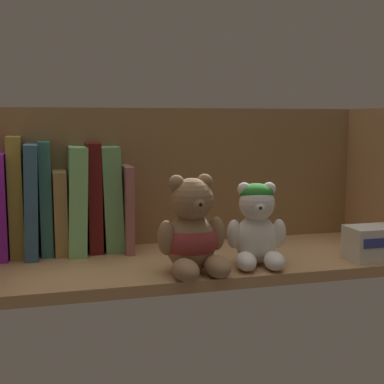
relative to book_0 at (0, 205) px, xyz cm
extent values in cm
cube|color=tan|center=(36.04, -11.72, -10.84)|extent=(77.91, 27.83, 2.00)
cube|color=olive|center=(36.04, 2.80, 3.29)|extent=(80.31, 1.20, 30.26)
cube|color=purple|center=(0.00, 0.00, 0.00)|extent=(2.84, 12.89, 19.69)
cube|color=olive|center=(3.01, 0.00, 1.56)|extent=(2.62, 10.13, 22.82)
cube|color=#315C83|center=(5.81, 0.00, 0.86)|extent=(2.96, 14.72, 21.46)
cube|color=#337069|center=(8.40, 0.00, 1.05)|extent=(2.23, 9.42, 21.78)
cube|color=#9C7B49|center=(11.03, 0.00, -1.77)|extent=(2.46, 10.87, 16.14)
cube|color=#7FCC7E|center=(14.23, 0.00, 0.53)|extent=(4.13, 13.40, 20.86)
cube|color=#5B1313|center=(17.53, 0.00, 0.89)|extent=(2.64, 9.65, 21.46)
cube|color=#6BAB6A|center=(20.92, 0.00, 0.49)|extent=(4.14, 9.60, 20.75)
cube|color=#9B5F5F|center=(23.81, 0.00, -1.36)|extent=(1.78, 14.29, 16.98)
ellipsoid|color=#93704C|center=(32.16, -19.91, -4.75)|extent=(8.67, 7.95, 10.20)
sphere|color=#93704C|center=(32.22, -20.41, 2.75)|extent=(7.25, 7.25, 7.25)
sphere|color=#93704C|center=(29.64, -20.21, 5.58)|extent=(2.72, 2.72, 2.72)
sphere|color=#93704C|center=(34.68, -19.60, 5.58)|extent=(2.72, 2.72, 2.72)
sphere|color=#9B754E|center=(32.53, -22.96, 2.32)|extent=(2.72, 2.72, 2.72)
sphere|color=black|center=(32.64, -23.91, 2.39)|extent=(0.95, 0.95, 0.95)
ellipsoid|color=#93704C|center=(29.96, -25.05, -8.03)|extent=(4.86, 7.24, 3.63)
ellipsoid|color=#93704C|center=(35.53, -24.38, -8.03)|extent=(4.86, 7.24, 3.63)
ellipsoid|color=#93704C|center=(27.67, -20.96, -3.47)|extent=(3.28, 3.28, 5.89)
ellipsoid|color=#93704C|center=(36.78, -19.86, -3.47)|extent=(3.28, 3.28, 5.89)
ellipsoid|color=maroon|center=(32.16, -19.91, -4.49)|extent=(9.38, 8.67, 7.14)
ellipsoid|color=white|center=(44.77, -18.18, -5.33)|extent=(7.67, 7.04, 9.02)
sphere|color=white|center=(44.69, -18.62, 1.30)|extent=(6.42, 6.42, 6.42)
sphere|color=white|center=(42.57, -17.74, 3.81)|extent=(2.41, 2.41, 2.41)
sphere|color=white|center=(46.98, -18.62, 3.81)|extent=(2.41, 2.41, 2.41)
sphere|color=white|center=(44.24, -20.85, 0.92)|extent=(2.41, 2.41, 2.41)
sphere|color=black|center=(44.08, -21.68, 0.98)|extent=(0.84, 0.84, 0.84)
ellipsoid|color=white|center=(41.51, -21.90, -8.24)|extent=(4.71, 6.60, 3.21)
ellipsoid|color=white|center=(46.38, -22.87, -8.24)|extent=(4.71, 6.60, 3.21)
ellipsoid|color=white|center=(40.70, -17.83, -4.20)|extent=(3.06, 3.06, 5.21)
ellipsoid|color=white|center=(48.67, -19.41, -4.20)|extent=(3.06, 3.06, 5.21)
ellipsoid|color=#277B25|center=(44.77, -18.18, 3.07)|extent=(6.09, 6.09, 3.53)
cube|color=silver|center=(66.62, -21.08, -6.72)|extent=(8.86, 6.51, 6.25)
cube|color=#33388C|center=(66.62, -24.41, -5.94)|extent=(7.53, 0.16, 1.75)
camera|label=1|loc=(9.36, -105.76, 16.03)|focal=49.79mm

